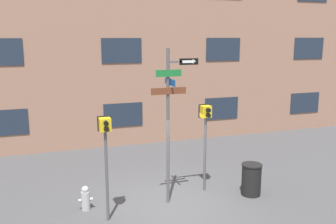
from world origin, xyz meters
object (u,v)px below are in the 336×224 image
at_px(street_sign_pole, 170,113).
at_px(pedestrian_signal_left, 106,142).
at_px(pedestrian_signal_right, 206,125).
at_px(fire_hydrant, 86,198).
at_px(trash_bin, 251,179).

bearing_deg(street_sign_pole, pedestrian_signal_left, -164.53).
height_order(pedestrian_signal_right, fire_hydrant, pedestrian_signal_right).
xyz_separation_m(street_sign_pole, pedestrian_signal_left, (-1.93, -0.53, -0.55)).
xyz_separation_m(pedestrian_signal_left, trash_bin, (4.46, 0.24, -1.66)).
relative_size(fire_hydrant, trash_bin, 0.72).
distance_m(pedestrian_signal_right, trash_bin, 2.19).
relative_size(street_sign_pole, pedestrian_signal_left, 1.60).
relative_size(pedestrian_signal_left, fire_hydrant, 3.98).
bearing_deg(fire_hydrant, pedestrian_signal_right, 2.98).
height_order(pedestrian_signal_left, pedestrian_signal_right, pedestrian_signal_left).
height_order(pedestrian_signal_left, trash_bin, pedestrian_signal_left).
height_order(pedestrian_signal_left, fire_hydrant, pedestrian_signal_left).
xyz_separation_m(pedestrian_signal_left, pedestrian_signal_right, (3.23, 1.00, -0.02)).
distance_m(street_sign_pole, fire_hydrant, 3.39).
distance_m(street_sign_pole, pedestrian_signal_right, 1.49).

